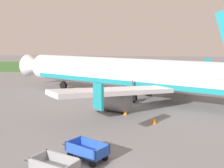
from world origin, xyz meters
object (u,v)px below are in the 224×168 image
airplane (131,74)px  traffic_cone_mid_apron (125,112)px  traffic_cone_near_plane (154,120)px  baggage_cart_nearest (55,167)px  baggage_cart_second_in_row (87,150)px

airplane → traffic_cone_mid_apron: bearing=-90.8°
airplane → traffic_cone_near_plane: size_ratio=59.28×
baggage_cart_nearest → baggage_cart_second_in_row: bearing=61.8°
baggage_cart_second_in_row → traffic_cone_near_plane: bearing=61.4°
traffic_cone_near_plane → baggage_cart_nearest: bearing=-118.5°
baggage_cart_nearest → traffic_cone_near_plane: (5.57, 10.27, -0.31)m
airplane → traffic_cone_near_plane: 11.30m
airplane → baggage_cart_second_in_row: (-1.71, -18.57, -2.45)m
baggage_cart_nearest → baggage_cart_second_in_row: (1.26, 2.36, 0.00)m
baggage_cart_nearest → traffic_cone_mid_apron: baggage_cart_nearest is taller
airplane → baggage_cart_nearest: size_ratio=9.92×
baggage_cart_nearest → traffic_cone_near_plane: baggage_cart_nearest is taller
baggage_cart_second_in_row → traffic_cone_mid_apron: baggage_cart_second_in_row is taller
baggage_cart_nearest → baggage_cart_second_in_row: size_ratio=1.04×
baggage_cart_nearest → traffic_cone_mid_apron: size_ratio=6.30×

